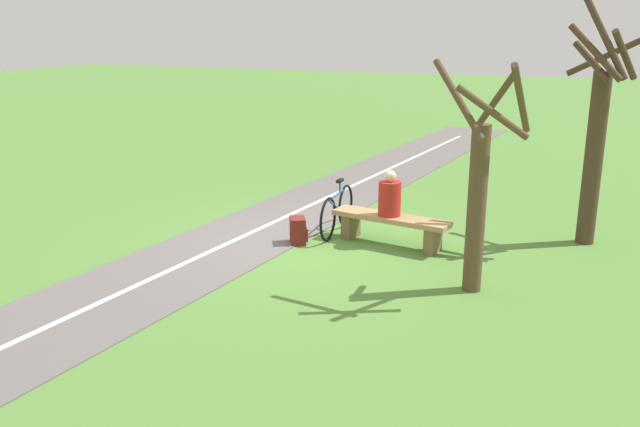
% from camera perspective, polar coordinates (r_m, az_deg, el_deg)
% --- Properties ---
extents(ground_plane, '(80.00, 80.00, 0.00)m').
position_cam_1_polar(ground_plane, '(11.06, -1.80, -2.51)').
color(ground_plane, '#548438').
extents(paved_path, '(5.29, 36.04, 0.02)m').
position_cam_1_polar(paved_path, '(8.75, -21.65, -8.73)').
color(paved_path, '#66605E').
rests_on(paved_path, ground_plane).
extents(path_centre_line, '(2.97, 31.88, 0.00)m').
position_cam_1_polar(path_centre_line, '(8.74, -21.66, -8.67)').
color(path_centre_line, silver).
rests_on(path_centre_line, paved_path).
extents(bench, '(2.03, 0.73, 0.50)m').
position_cam_1_polar(bench, '(10.91, 6.08, -0.92)').
color(bench, '#A88456').
rests_on(bench, ground_plane).
extents(person_seated, '(0.42, 0.42, 0.75)m').
position_cam_1_polar(person_seated, '(10.80, 5.99, 1.44)').
color(person_seated, '#B2231E').
rests_on(person_seated, bench).
extents(bicycle, '(0.15, 1.69, 0.92)m').
position_cam_1_polar(bicycle, '(11.47, 1.47, 0.22)').
color(bicycle, black).
rests_on(bicycle, ground_plane).
extents(backpack, '(0.39, 0.41, 0.45)m').
position_cam_1_polar(backpack, '(10.95, -1.91, -1.50)').
color(backpack, maroon).
rests_on(backpack, ground_plane).
extents(tree_mid_field, '(1.30, 1.31, 4.00)m').
position_cam_1_polar(tree_mid_field, '(11.50, 22.56, 5.95)').
color(tree_mid_field, '#473323').
rests_on(tree_mid_field, ground_plane).
extents(tree_far_left, '(1.28, 1.10, 3.08)m').
position_cam_1_polar(tree_far_left, '(8.91, 13.49, 1.98)').
color(tree_far_left, brown).
rests_on(tree_far_left, ground_plane).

